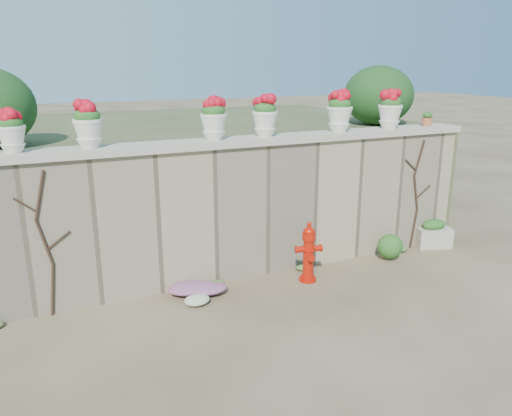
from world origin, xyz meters
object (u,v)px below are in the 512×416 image
planter_box (433,234)px  fire_hydrant (309,252)px  terracotta_pot (427,120)px  urn_pot_0 (11,131)px

planter_box → fire_hydrant: bearing=-155.0°
fire_hydrant → terracotta_pot: size_ratio=3.94×
fire_hydrant → terracotta_pot: 3.27m
planter_box → terracotta_pot: (-0.08, 0.33, 1.98)m
planter_box → urn_pot_0: size_ratio=1.29×
planter_box → urn_pot_0: urn_pot_0 is taller
fire_hydrant → planter_box: size_ratio=1.36×
fire_hydrant → terracotta_pot: (2.68, 0.67, 1.75)m
fire_hydrant → urn_pot_0: size_ratio=1.76×
planter_box → terracotta_pot: size_ratio=2.89×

